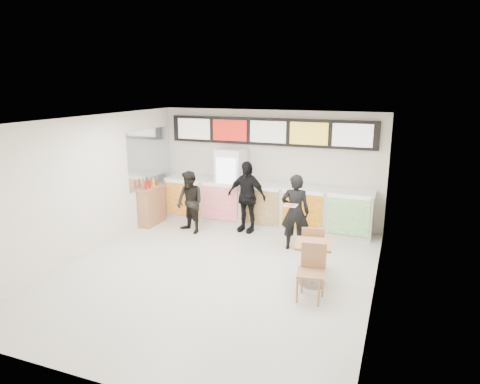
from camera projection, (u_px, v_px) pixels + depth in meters
The scene contains 15 objects.
floor at pixel (216, 272), 8.53m from camera, with size 7.00×7.00×0.00m, color beige.
ceiling at pixel (213, 120), 7.79m from camera, with size 7.00×7.00×0.00m, color white.
wall_back at pixel (269, 167), 11.33m from camera, with size 6.00×6.00×0.00m, color silver.
wall_left at pixel (88, 187), 9.20m from camera, with size 7.00×7.00×0.00m, color silver.
wall_right at pixel (379, 217), 7.12m from camera, with size 7.00×7.00×0.00m, color silver.
service_counter at pixel (264, 205), 11.19m from camera, with size 5.56×0.77×1.14m.
menu_board at pixel (269, 132), 11.01m from camera, with size 5.50×0.14×0.70m.
drinks_fridge at pixel (231, 186), 11.42m from camera, with size 0.70×0.67×2.00m.
mirror_panel at pixel (150, 157), 11.35m from camera, with size 0.01×2.00×1.50m, color #B2B7BF.
customer_main at pixel (295, 212), 9.52m from camera, with size 0.63×0.42×1.74m, color black.
customer_left at pixel (190, 202), 10.63m from camera, with size 0.76×0.59×1.57m, color black.
customer_mid at pixel (246, 197), 10.71m from camera, with size 1.06×0.44×1.80m, color black.
pizza_slice at pixel (290, 205), 9.04m from camera, with size 0.36×0.36×0.02m.
cafe_table at pixel (313, 256), 7.87m from camera, with size 0.74×1.71×0.97m.
condiment_ledge at pixel (152, 205), 11.34m from camera, with size 0.36×0.90×1.20m.
Camera 1 is at (3.27, -7.18, 3.65)m, focal length 32.00 mm.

